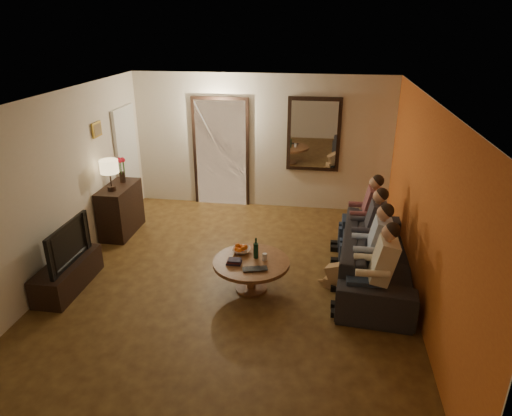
# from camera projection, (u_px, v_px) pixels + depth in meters

# --- Properties ---
(floor) EXTENTS (5.00, 6.00, 0.01)m
(floor) POSITION_uv_depth(u_px,v_px,m) (232.00, 282.00, 6.58)
(floor) COLOR #452A12
(floor) RESTS_ON ground
(ceiling) EXTENTS (5.00, 6.00, 0.01)m
(ceiling) POSITION_uv_depth(u_px,v_px,m) (228.00, 99.00, 5.59)
(ceiling) COLOR white
(ceiling) RESTS_ON back_wall
(back_wall) EXTENTS (5.00, 0.02, 2.60)m
(back_wall) POSITION_uv_depth(u_px,v_px,m) (261.00, 142.00, 8.82)
(back_wall) COLOR beige
(back_wall) RESTS_ON floor
(front_wall) EXTENTS (5.00, 0.02, 2.60)m
(front_wall) POSITION_uv_depth(u_px,v_px,m) (149.00, 344.00, 3.34)
(front_wall) COLOR beige
(front_wall) RESTS_ON floor
(left_wall) EXTENTS (0.02, 6.00, 2.60)m
(left_wall) POSITION_uv_depth(u_px,v_px,m) (57.00, 188.00, 6.43)
(left_wall) COLOR beige
(left_wall) RESTS_ON floor
(right_wall) EXTENTS (0.02, 6.00, 2.60)m
(right_wall) POSITION_uv_depth(u_px,v_px,m) (425.00, 209.00, 5.74)
(right_wall) COLOR beige
(right_wall) RESTS_ON floor
(orange_accent) EXTENTS (0.01, 6.00, 2.60)m
(orange_accent) POSITION_uv_depth(u_px,v_px,m) (424.00, 209.00, 5.74)
(orange_accent) COLOR #CB5822
(orange_accent) RESTS_ON right_wall
(kitchen_doorway) EXTENTS (1.00, 0.06, 2.10)m
(kitchen_doorway) POSITION_uv_depth(u_px,v_px,m) (221.00, 154.00, 9.01)
(kitchen_doorway) COLOR #FFE0A5
(kitchen_doorway) RESTS_ON floor
(door_trim) EXTENTS (1.12, 0.04, 2.22)m
(door_trim) POSITION_uv_depth(u_px,v_px,m) (221.00, 154.00, 9.00)
(door_trim) COLOR black
(door_trim) RESTS_ON floor
(fridge_glimpse) EXTENTS (0.45, 0.03, 1.70)m
(fridge_glimpse) POSITION_uv_depth(u_px,v_px,m) (234.00, 161.00, 9.04)
(fridge_glimpse) COLOR silver
(fridge_glimpse) RESTS_ON floor
(mirror_frame) EXTENTS (1.00, 0.05, 1.40)m
(mirror_frame) POSITION_uv_depth(u_px,v_px,m) (314.00, 135.00, 8.57)
(mirror_frame) COLOR black
(mirror_frame) RESTS_ON back_wall
(mirror_glass) EXTENTS (0.86, 0.02, 1.26)m
(mirror_glass) POSITION_uv_depth(u_px,v_px,m) (314.00, 135.00, 8.55)
(mirror_glass) COLOR white
(mirror_glass) RESTS_ON back_wall
(white_door) EXTENTS (0.06, 0.85, 2.04)m
(white_door) POSITION_uv_depth(u_px,v_px,m) (128.00, 161.00, 8.63)
(white_door) COLOR white
(white_door) RESTS_ON floor
(framed_art) EXTENTS (0.03, 0.28, 0.24)m
(framed_art) POSITION_uv_depth(u_px,v_px,m) (97.00, 130.00, 7.40)
(framed_art) COLOR #B28C33
(framed_art) RESTS_ON left_wall
(art_canvas) EXTENTS (0.01, 0.22, 0.18)m
(art_canvas) POSITION_uv_depth(u_px,v_px,m) (97.00, 130.00, 7.40)
(art_canvas) COLOR brown
(art_canvas) RESTS_ON left_wall
(dresser) EXTENTS (0.45, 0.98, 0.87)m
(dresser) POSITION_uv_depth(u_px,v_px,m) (121.00, 210.00, 7.95)
(dresser) COLOR black
(dresser) RESTS_ON floor
(table_lamp) EXTENTS (0.30, 0.30, 0.54)m
(table_lamp) POSITION_uv_depth(u_px,v_px,m) (110.00, 175.00, 7.48)
(table_lamp) COLOR beige
(table_lamp) RESTS_ON dresser
(flower_vase) EXTENTS (0.14, 0.14, 0.44)m
(flower_vase) POSITION_uv_depth(u_px,v_px,m) (122.00, 170.00, 7.90)
(flower_vase) COLOR red
(flower_vase) RESTS_ON dresser
(tv_stand) EXTENTS (0.45, 1.20, 0.40)m
(tv_stand) POSITION_uv_depth(u_px,v_px,m) (68.00, 275.00, 6.38)
(tv_stand) COLOR black
(tv_stand) RESTS_ON floor
(tv) EXTENTS (1.01, 0.13, 0.58)m
(tv) POSITION_uv_depth(u_px,v_px,m) (62.00, 243.00, 6.19)
(tv) COLOR black
(tv) RESTS_ON tv_stand
(sofa) EXTENTS (2.56, 1.20, 0.73)m
(sofa) POSITION_uv_depth(u_px,v_px,m) (376.00, 257.00, 6.51)
(sofa) COLOR black
(sofa) RESTS_ON floor
(person_a) EXTENTS (0.60, 0.40, 1.20)m
(person_a) POSITION_uv_depth(u_px,v_px,m) (377.00, 274.00, 5.61)
(person_a) COLOR tan
(person_a) RESTS_ON sofa
(person_b) EXTENTS (0.60, 0.40, 1.20)m
(person_b) POSITION_uv_depth(u_px,v_px,m) (373.00, 252.00, 6.16)
(person_b) COLOR tan
(person_b) RESTS_ON sofa
(person_c) EXTENTS (0.60, 0.40, 1.20)m
(person_c) POSITION_uv_depth(u_px,v_px,m) (369.00, 233.00, 6.71)
(person_c) COLOR tan
(person_c) RESTS_ON sofa
(person_d) EXTENTS (0.60, 0.40, 1.20)m
(person_d) POSITION_uv_depth(u_px,v_px,m) (366.00, 217.00, 7.26)
(person_d) COLOR tan
(person_d) RESTS_ON sofa
(dog) EXTENTS (0.61, 0.45, 0.56)m
(dog) POSITION_uv_depth(u_px,v_px,m) (343.00, 272.00, 6.29)
(dog) COLOR tan
(dog) RESTS_ON floor
(coffee_table) EXTENTS (1.14, 1.14, 0.45)m
(coffee_table) POSITION_uv_depth(u_px,v_px,m) (251.00, 275.00, 6.32)
(coffee_table) COLOR brown
(coffee_table) RESTS_ON floor
(bowl) EXTENTS (0.26, 0.26, 0.06)m
(bowl) POSITION_uv_depth(u_px,v_px,m) (241.00, 250.00, 6.45)
(bowl) COLOR white
(bowl) RESTS_ON coffee_table
(oranges) EXTENTS (0.20, 0.20, 0.08)m
(oranges) POSITION_uv_depth(u_px,v_px,m) (241.00, 246.00, 6.42)
(oranges) COLOR #D65512
(oranges) RESTS_ON bowl
(wine_bottle) EXTENTS (0.07, 0.07, 0.31)m
(wine_bottle) POSITION_uv_depth(u_px,v_px,m) (256.00, 248.00, 6.26)
(wine_bottle) COLOR black
(wine_bottle) RESTS_ON coffee_table
(wine_glass) EXTENTS (0.06, 0.06, 0.10)m
(wine_glass) POSITION_uv_depth(u_px,v_px,m) (265.00, 257.00, 6.23)
(wine_glass) COLOR silver
(wine_glass) RESTS_ON coffee_table
(book_stack) EXTENTS (0.20, 0.15, 0.07)m
(book_stack) POSITION_uv_depth(u_px,v_px,m) (234.00, 261.00, 6.16)
(book_stack) COLOR black
(book_stack) RESTS_ON coffee_table
(laptop) EXTENTS (0.37, 0.29, 0.03)m
(laptop) POSITION_uv_depth(u_px,v_px,m) (255.00, 271.00, 5.96)
(laptop) COLOR black
(laptop) RESTS_ON coffee_table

